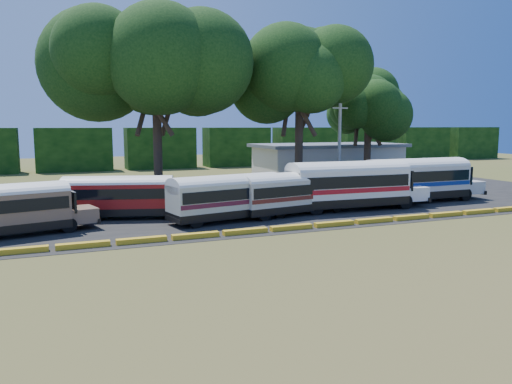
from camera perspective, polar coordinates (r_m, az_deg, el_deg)
name	(u,v)px	position (r m, az deg, el deg)	size (l,w,h in m)	color
ground	(321,231)	(30.32, 7.44, -4.47)	(160.00, 160.00, 0.00)	#43521B
asphalt_strip	(260,202)	(41.38, 0.45, -1.15)	(64.00, 24.00, 0.02)	black
curb	(313,226)	(31.15, 6.54, -3.85)	(53.70, 0.45, 0.30)	gold
terminal_building	(328,159)	(64.78, 8.27, 3.74)	(19.00, 9.00, 4.00)	beige
treeline_backdrop	(160,148)	(75.28, -10.88, 4.95)	(130.00, 4.00, 6.00)	black
bus_beige	(1,207)	(31.59, -27.09, -1.55)	(9.53, 4.39, 3.04)	black
bus_red	(122,194)	(35.09, -15.07, -0.24)	(9.18, 4.55, 2.93)	black
bus_cream_west	(229,195)	(33.04, -3.10, -0.33)	(9.70, 4.04, 3.10)	black
bus_cream_east	(291,191)	(35.33, 4.06, 0.13)	(9.54, 3.80, 3.05)	black
bus_white_red	(351,182)	(38.01, 10.75, 1.09)	(11.30, 3.17, 3.68)	black
bus_white_blue	(418,177)	(43.38, 18.06, 1.60)	(11.10, 2.89, 3.64)	black
tree_west	(155,61)	(46.65, -11.42, 14.43)	(13.15, 13.15, 16.82)	#36241B
tree_center	(300,70)	(50.58, 5.02, 13.69)	(11.28, 11.28, 15.88)	#36241B
tree_east	(369,101)	(59.49, 12.77, 10.07)	(8.06, 8.06, 12.10)	#36241B
utility_pole	(339,147)	(47.88, 9.50, 5.08)	(1.60, 0.30, 8.35)	gray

